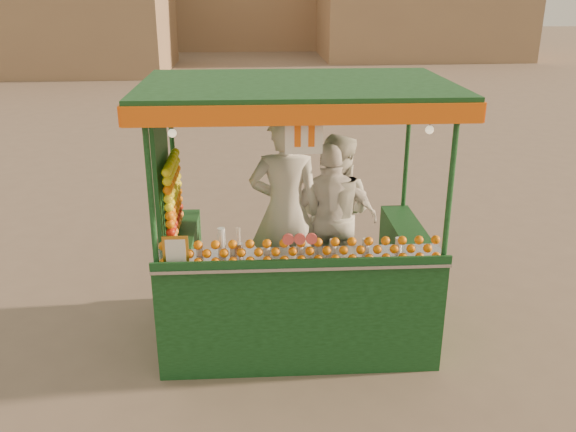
{
  "coord_description": "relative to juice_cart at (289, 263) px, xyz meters",
  "views": [
    {
      "loc": [
        -0.76,
        -5.1,
        3.19
      ],
      "look_at": [
        -0.46,
        0.08,
        1.21
      ],
      "focal_mm": 38.01,
      "sensor_mm": 36.0,
      "label": 1
    }
  ],
  "objects": [
    {
      "name": "vendor_right",
      "position": [
        0.43,
        0.35,
        0.27
      ],
      "size": [
        0.95,
        0.48,
        1.55
      ],
      "rotation": [
        0.0,
        0.0,
        3.26
      ],
      "color": "white",
      "rests_on": "ground"
    },
    {
      "name": "building_right",
      "position": [
        7.45,
        24.03,
        1.72
      ],
      "size": [
        9.0,
        6.0,
        5.0
      ],
      "primitive_type": "cube",
      "color": "#927453",
      "rests_on": "ground"
    },
    {
      "name": "ground",
      "position": [
        0.45,
        0.03,
        -0.78
      ],
      "size": [
        90.0,
        90.0,
        0.0
      ],
      "primitive_type": "plane",
      "color": "#6C5B4D",
      "rests_on": "ground"
    },
    {
      "name": "juice_cart",
      "position": [
        0.0,
        0.0,
        0.0
      ],
      "size": [
        2.66,
        1.72,
        2.42
      ],
      "color": "#0F3713",
      "rests_on": "ground"
    },
    {
      "name": "vendor_middle",
      "position": [
        0.47,
        0.47,
        0.3
      ],
      "size": [
        0.96,
        0.87,
        1.6
      ],
      "rotation": [
        0.0,
        0.0,
        2.72
      ],
      "color": "silver",
      "rests_on": "ground"
    },
    {
      "name": "vendor_left",
      "position": [
        -0.02,
        0.26,
        0.42
      ],
      "size": [
        0.7,
        0.49,
        1.84
      ],
      "rotation": [
        0.0,
        0.0,
        3.07
      ],
      "color": "beige",
      "rests_on": "ground"
    }
  ]
}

